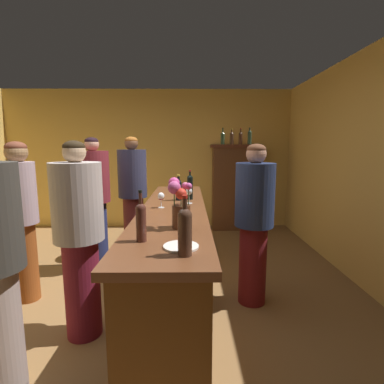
{
  "coord_description": "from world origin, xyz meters",
  "views": [
    {
      "loc": [
        0.78,
        -2.68,
        1.55
      ],
      "look_at": [
        0.81,
        -0.03,
        1.14
      ],
      "focal_mm": 27.12,
      "sensor_mm": 36.0,
      "label": 1
    }
  ],
  "objects_px": {
    "patron_in_grey": "(79,234)",
    "cheese_plate": "(181,246)",
    "wine_glass_front": "(189,192)",
    "display_cabinet": "(234,186)",
    "wine_bottle_rose": "(179,189)",
    "wine_bottle_chardonnay": "(185,229)",
    "patron_near_entrance": "(95,199)",
    "patron_redhead": "(22,213)",
    "display_bottle_midright": "(250,137)",
    "wine_bottle_syrah": "(141,220)",
    "wine_bottle_merlot": "(190,186)",
    "display_bottle_midleft": "(232,138)",
    "display_bottle_left": "(223,138)",
    "bar_counter": "(174,257)",
    "patron_tall": "(133,193)",
    "wine_glass_mid": "(161,197)",
    "display_bottle_center": "(241,138)",
    "bartender": "(254,219)",
    "flower_arrangement": "(180,205)"
  },
  "relations": [
    {
      "from": "patron_in_grey",
      "to": "cheese_plate",
      "type": "bearing_deg",
      "value": -62.84
    },
    {
      "from": "wine_glass_front",
      "to": "cheese_plate",
      "type": "xyz_separation_m",
      "value": [
        -0.04,
        -1.28,
        -0.11
      ]
    },
    {
      "from": "display_cabinet",
      "to": "wine_bottle_rose",
      "type": "height_order",
      "value": "display_cabinet"
    },
    {
      "from": "wine_bottle_chardonnay",
      "to": "patron_in_grey",
      "type": "xyz_separation_m",
      "value": [
        -0.85,
        0.8,
        -0.27
      ]
    },
    {
      "from": "patron_near_entrance",
      "to": "patron_redhead",
      "type": "relative_size",
      "value": 1.04
    },
    {
      "from": "display_cabinet",
      "to": "display_bottle_midright",
      "type": "distance_m",
      "value": 0.94
    },
    {
      "from": "wine_bottle_rose",
      "to": "wine_bottle_syrah",
      "type": "distance_m",
      "value": 1.36
    },
    {
      "from": "wine_bottle_merlot",
      "to": "display_bottle_midleft",
      "type": "xyz_separation_m",
      "value": [
        0.77,
        2.32,
        0.58
      ]
    },
    {
      "from": "wine_bottle_syrah",
      "to": "wine_bottle_merlot",
      "type": "distance_m",
      "value": 1.43
    },
    {
      "from": "wine_bottle_merlot",
      "to": "display_bottle_left",
      "type": "height_order",
      "value": "display_bottle_left"
    },
    {
      "from": "patron_redhead",
      "to": "patron_in_grey",
      "type": "xyz_separation_m",
      "value": [
        0.77,
        -0.57,
        -0.04
      ]
    },
    {
      "from": "bar_counter",
      "to": "display_bottle_left",
      "type": "distance_m",
      "value": 3.08
    },
    {
      "from": "bar_counter",
      "to": "cheese_plate",
      "type": "height_order",
      "value": "cheese_plate"
    },
    {
      "from": "display_cabinet",
      "to": "display_bottle_midright",
      "type": "bearing_deg",
      "value": 0.0
    },
    {
      "from": "patron_in_grey",
      "to": "wine_bottle_rose",
      "type": "bearing_deg",
      "value": 21.95
    },
    {
      "from": "bar_counter",
      "to": "display_bottle_midright",
      "type": "height_order",
      "value": "display_bottle_midright"
    },
    {
      "from": "display_cabinet",
      "to": "patron_tall",
      "type": "height_order",
      "value": "patron_tall"
    },
    {
      "from": "display_cabinet",
      "to": "cheese_plate",
      "type": "distance_m",
      "value": 3.94
    },
    {
      "from": "bar_counter",
      "to": "display_bottle_left",
      "type": "height_order",
      "value": "display_bottle_left"
    },
    {
      "from": "patron_in_grey",
      "to": "display_bottle_left",
      "type": "bearing_deg",
      "value": 41.18
    },
    {
      "from": "display_cabinet",
      "to": "wine_bottle_syrah",
      "type": "height_order",
      "value": "display_cabinet"
    },
    {
      "from": "display_bottle_midright",
      "to": "wine_bottle_syrah",
      "type": "bearing_deg",
      "value": -110.5
    },
    {
      "from": "wine_bottle_rose",
      "to": "patron_near_entrance",
      "type": "bearing_deg",
      "value": 153.11
    },
    {
      "from": "wine_bottle_chardonnay",
      "to": "cheese_plate",
      "type": "height_order",
      "value": "wine_bottle_chardonnay"
    },
    {
      "from": "wine_glass_mid",
      "to": "display_bottle_left",
      "type": "relative_size",
      "value": 0.48
    },
    {
      "from": "display_bottle_center",
      "to": "patron_in_grey",
      "type": "relative_size",
      "value": 0.18
    },
    {
      "from": "display_bottle_midleft",
      "to": "wine_bottle_syrah",
      "type": "bearing_deg",
      "value": -105.93
    },
    {
      "from": "wine_glass_front",
      "to": "display_bottle_midleft",
      "type": "distance_m",
      "value": 2.74
    },
    {
      "from": "bartender",
      "to": "wine_bottle_syrah",
      "type": "bearing_deg",
      "value": 49.68
    },
    {
      "from": "display_bottle_left",
      "to": "patron_in_grey",
      "type": "bearing_deg",
      "value": -115.29
    },
    {
      "from": "display_cabinet",
      "to": "bartender",
      "type": "height_order",
      "value": "display_cabinet"
    },
    {
      "from": "wine_bottle_syrah",
      "to": "display_bottle_midleft",
      "type": "xyz_separation_m",
      "value": [
        1.06,
        3.72,
        0.6
      ]
    },
    {
      "from": "patron_tall",
      "to": "patron_in_grey",
      "type": "relative_size",
      "value": 1.06
    },
    {
      "from": "flower_arrangement",
      "to": "display_bottle_midleft",
      "type": "distance_m",
      "value": 3.59
    },
    {
      "from": "patron_in_grey",
      "to": "display_bottle_midright",
      "type": "bearing_deg",
      "value": 34.3
    },
    {
      "from": "display_bottle_midleft",
      "to": "bartender",
      "type": "xyz_separation_m",
      "value": [
        -0.15,
        -2.65,
        -0.86
      ]
    },
    {
      "from": "wine_bottle_chardonnay",
      "to": "flower_arrangement",
      "type": "relative_size",
      "value": 0.9
    },
    {
      "from": "wine_glass_mid",
      "to": "display_bottle_left",
      "type": "bearing_deg",
      "value": 72.43
    },
    {
      "from": "wine_bottle_chardonnay",
      "to": "bar_counter",
      "type": "bearing_deg",
      "value": 95.83
    },
    {
      "from": "display_bottle_left",
      "to": "bartender",
      "type": "relative_size",
      "value": 0.19
    },
    {
      "from": "wine_bottle_chardonnay",
      "to": "wine_glass_front",
      "type": "xyz_separation_m",
      "value": [
        0.02,
        1.39,
        -0.02
      ]
    },
    {
      "from": "bar_counter",
      "to": "flower_arrangement",
      "type": "relative_size",
      "value": 8.14
    },
    {
      "from": "wine_bottle_chardonnay",
      "to": "wine_bottle_syrah",
      "type": "height_order",
      "value": "wine_bottle_chardonnay"
    },
    {
      "from": "wine_glass_front",
      "to": "patron_tall",
      "type": "height_order",
      "value": "patron_tall"
    },
    {
      "from": "bar_counter",
      "to": "patron_redhead",
      "type": "xyz_separation_m",
      "value": [
        -1.5,
        0.14,
        0.4
      ]
    },
    {
      "from": "flower_arrangement",
      "to": "patron_redhead",
      "type": "bearing_deg",
      "value": 151.63
    },
    {
      "from": "wine_bottle_rose",
      "to": "bartender",
      "type": "distance_m",
      "value": 0.83
    },
    {
      "from": "wine_bottle_rose",
      "to": "patron_near_entrance",
      "type": "relative_size",
      "value": 0.16
    },
    {
      "from": "bar_counter",
      "to": "flower_arrangement",
      "type": "bearing_deg",
      "value": -83.47
    },
    {
      "from": "wine_bottle_syrah",
      "to": "patron_in_grey",
      "type": "bearing_deg",
      "value": 136.15
    }
  ]
}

